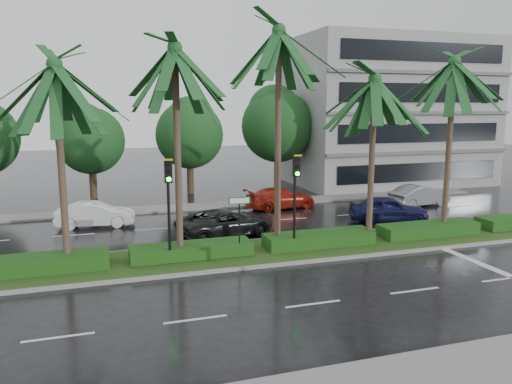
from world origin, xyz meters
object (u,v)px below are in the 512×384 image
object	(u,v)px
street_sign	(239,212)
car_grey	(419,195)
signal_median_left	(169,196)
car_darkgrey	(226,223)
car_blue	(388,209)
car_white	(95,214)
car_red	(281,198)

from	to	relation	value
street_sign	car_grey	distance (m)	16.41
signal_median_left	car_darkgrey	bearing A→B (deg)	50.72
car_blue	car_grey	world-z (taller)	car_blue
car_white	car_grey	xyz separation A→B (m)	(20.41, -0.58, 0.02)
car_white	car_grey	bearing A→B (deg)	-86.08
car_red	car_grey	distance (m)	9.23
signal_median_left	car_blue	size ratio (longest dim) A/B	0.99
car_red	car_grey	xyz separation A→B (m)	(9.00, -2.05, 0.03)
car_grey	street_sign	bearing A→B (deg)	107.10
signal_median_left	car_white	distance (m)	9.09
car_grey	car_white	bearing A→B (deg)	78.01
car_blue	signal_median_left	bearing A→B (deg)	127.55
car_darkgrey	car_grey	xyz separation A→B (m)	(14.10, 3.56, 0.01)
car_white	car_blue	xyz separation A→B (m)	(15.91, -3.96, 0.06)
car_darkgrey	car_red	bearing A→B (deg)	-55.58
car_grey	car_blue	bearing A→B (deg)	116.57
street_sign	car_red	bearing A→B (deg)	60.16
car_darkgrey	car_red	distance (m)	7.58
car_white	car_darkgrey	size ratio (longest dim) A/B	0.83
car_red	signal_median_left	bearing A→B (deg)	132.30
car_darkgrey	car_grey	world-z (taller)	car_grey
street_sign	car_red	xyz separation A→B (m)	(5.50, 9.59, -1.45)
car_white	car_grey	distance (m)	20.42
street_sign	car_blue	distance (m)	10.92
signal_median_left	car_grey	bearing A→B (deg)	23.81
signal_median_left	street_sign	xyz separation A→B (m)	(3.00, 0.18, -0.87)
car_blue	car_grey	bearing A→B (deg)	-33.96
car_white	car_red	size ratio (longest dim) A/B	0.90
car_white	car_blue	world-z (taller)	car_blue
signal_median_left	car_blue	world-z (taller)	signal_median_left
street_sign	car_blue	bearing A→B (deg)	22.57
signal_median_left	car_white	world-z (taller)	signal_median_left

